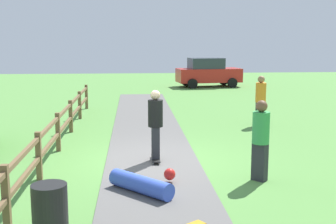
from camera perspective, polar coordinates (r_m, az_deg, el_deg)
name	(u,v)px	position (r m, az deg, el deg)	size (l,w,h in m)	color
ground_plane	(152,161)	(11.40, -2.06, -6.47)	(60.00, 60.00, 0.00)	#568E42
asphalt_path	(152,161)	(11.40, -2.06, -6.42)	(2.40, 28.00, 0.02)	#605E5B
wooden_fence	(49,138)	(11.43, -15.24, -3.31)	(0.12, 18.12, 1.10)	brown
trash_bin	(50,212)	(7.27, -15.14, -12.49)	(0.56, 0.56, 0.90)	black
skater_riding	(155,122)	(11.13, -1.65, -1.29)	(0.38, 0.80, 1.84)	black
skater_fallen	(143,183)	(9.12, -3.26, -9.29)	(1.44, 1.44, 0.36)	blue
bystander_green	(261,137)	(9.87, 12.00, -3.15)	(0.54, 0.54, 1.82)	#2D2D33
bystander_orange	(261,98)	(16.34, 12.00, 1.81)	(0.53, 0.53, 1.82)	#2D2D33
parked_car_red	(208,72)	(29.33, 5.24, 5.17)	(4.38, 2.39, 1.92)	red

